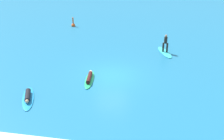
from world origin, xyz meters
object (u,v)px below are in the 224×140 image
at_px(surfer_on_green_board, 89,78).
at_px(marker_buoy, 73,25).
at_px(surfer_on_teal_board, 165,49).
at_px(surfer_on_blue_board, 28,97).

xyz_separation_m(surfer_on_green_board, marker_buoy, (-4.82, 12.09, 0.04)).
height_order(surfer_on_teal_board, marker_buoy, surfer_on_teal_board).
bearing_deg(surfer_on_green_board, surfer_on_blue_board, 127.75).
height_order(surfer_on_blue_board, marker_buoy, marker_buoy).
height_order(surfer_on_teal_board, surfer_on_blue_board, surfer_on_teal_board).
bearing_deg(surfer_on_blue_board, surfer_on_teal_board, 116.50).
relative_size(surfer_on_teal_board, surfer_on_green_board, 0.96).
relative_size(surfer_on_teal_board, surfer_on_blue_board, 0.86).
bearing_deg(surfer_on_teal_board, marker_buoy, 37.38).
bearing_deg(marker_buoy, surfer_on_green_board, -68.25).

